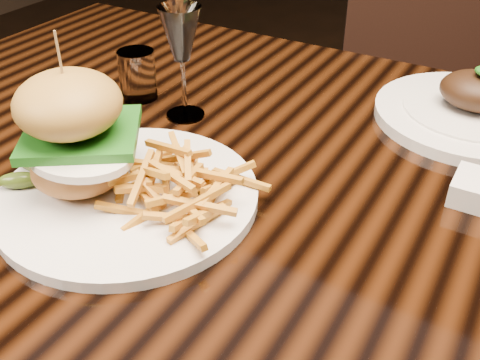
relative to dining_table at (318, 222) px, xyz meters
The scene contains 6 objects.
dining_table is the anchor object (origin of this frame).
burger_plate 0.30m from the dining_table, 139.09° to the right, with size 0.33×0.33×0.22m.
wine_glass 0.34m from the dining_table, 168.15° to the left, with size 0.06×0.06×0.18m.
water_tumbler 0.39m from the dining_table, 168.98° to the left, with size 0.06×0.06×0.08m, color white.
far_dish 0.31m from the dining_table, 62.32° to the left, with size 0.30×0.30×0.10m.
chair_far 0.90m from the dining_table, 93.18° to the left, with size 0.60×0.60×0.95m.
Camera 1 is at (0.22, -0.60, 1.17)m, focal length 42.00 mm.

